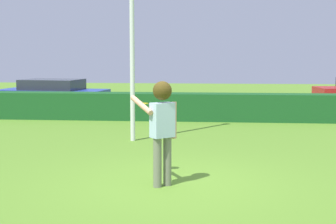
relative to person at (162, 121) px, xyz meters
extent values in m
plane|color=#5C8D2A|center=(0.17, 0.14, -1.12)|extent=(60.00, 60.00, 0.00)
cylinder|color=slate|center=(-0.07, -0.07, -0.70)|extent=(0.14, 0.14, 0.84)
cylinder|color=slate|center=(0.08, 0.06, -0.70)|extent=(0.14, 0.14, 0.84)
cube|color=silver|center=(0.01, -0.01, 0.01)|extent=(0.43, 0.41, 0.58)
cylinder|color=tan|center=(-0.35, 0.06, 0.25)|extent=(0.46, 0.53, 0.30)
cylinder|color=tan|center=(0.19, 0.14, -0.01)|extent=(0.09, 0.09, 0.62)
sphere|color=tan|center=(0.01, -0.01, 0.47)|extent=(0.22, 0.22, 0.22)
sphere|color=#433611|center=(0.01, -0.01, 0.50)|extent=(0.32, 0.32, 0.32)
cylinder|color=yellow|center=(-0.43, 0.70, 0.22)|extent=(0.22, 0.23, 0.05)
cylinder|color=silver|center=(-1.23, 4.42, 2.05)|extent=(0.12, 0.12, 6.34)
cube|color=#195221|center=(0.17, 8.63, -0.66)|extent=(18.20, 0.90, 0.91)
cube|color=#263FA5|center=(-5.45, 10.81, -0.54)|extent=(4.39, 2.24, 0.55)
cube|color=#2D333D|center=(-5.45, 10.81, -0.07)|extent=(2.39, 1.84, 0.40)
cylinder|color=black|center=(-3.89, 11.46, -0.82)|extent=(0.61, 0.18, 0.60)
cylinder|color=black|center=(-4.11, 9.78, -0.82)|extent=(0.61, 0.18, 0.60)
cylinder|color=black|center=(-6.80, 11.85, -0.82)|extent=(0.61, 0.18, 0.60)
cylinder|color=black|center=(-7.02, 10.16, -0.82)|extent=(0.61, 0.18, 0.60)
cylinder|color=black|center=(5.65, 14.04, -0.82)|extent=(0.61, 0.17, 0.60)
camera|label=1|loc=(0.89, -8.30, 1.10)|focal=54.00mm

